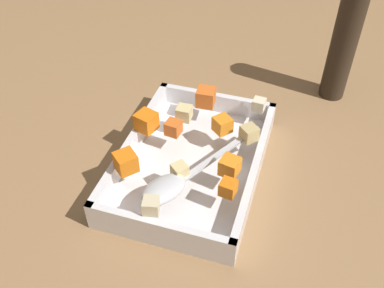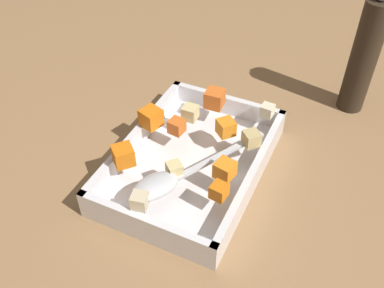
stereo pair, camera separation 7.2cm
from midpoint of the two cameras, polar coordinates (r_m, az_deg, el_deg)
ground_plane at (r=0.75m, az=-1.86°, el=-4.17°), size 4.00×4.00×0.00m
baking_dish at (r=0.75m, az=-2.74°, el=-2.77°), size 0.33×0.23×0.05m
carrot_chunk_far_right at (r=0.75m, az=1.30°, el=2.45°), size 0.04×0.04×0.03m
carrot_chunk_mid_right at (r=0.67m, az=1.97°, el=-3.10°), size 0.03×0.03×0.03m
carrot_chunk_far_left at (r=0.75m, az=-5.22°, el=2.03°), size 0.03×0.03×0.02m
carrot_chunk_near_right at (r=0.69m, az=-11.67°, el=-2.48°), size 0.04×0.04×0.03m
carrot_chunk_under_handle at (r=0.76m, az=-8.75°, el=2.84°), size 0.04×0.04×0.03m
carrot_chunk_rim_edge at (r=0.81m, az=-0.73°, el=6.09°), size 0.04×0.04×0.03m
carrot_chunk_corner_ne at (r=0.65m, az=1.62°, el=-5.95°), size 0.03×0.03×0.02m
potato_chunk_near_spoon at (r=0.78m, az=-3.70°, el=3.97°), size 0.03×0.03×0.03m
potato_chunk_corner_sw at (r=0.74m, az=4.78°, el=1.29°), size 0.04×0.04×0.03m
potato_chunk_front_center at (r=0.67m, az=-4.69°, el=-3.67°), size 0.03×0.03×0.02m
potato_chunk_mid_left at (r=0.80m, az=6.27°, el=5.07°), size 0.02×0.02×0.02m
potato_chunk_heap_side at (r=0.63m, az=-8.69°, el=-8.20°), size 0.03×0.03×0.02m
serving_spoon at (r=0.66m, az=-5.96°, el=-5.54°), size 0.24×0.15×0.02m
pepper_mill at (r=0.91m, az=17.15°, el=12.19°), size 0.05×0.05×0.25m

